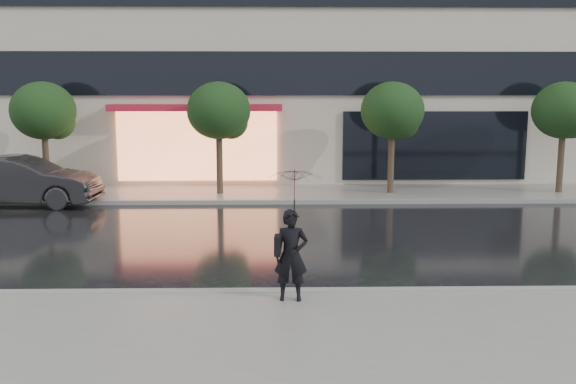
{
  "coord_description": "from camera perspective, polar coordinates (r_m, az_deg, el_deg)",
  "views": [
    {
      "loc": [
        -1.06,
        -12.24,
        3.78
      ],
      "look_at": [
        -0.77,
        2.33,
        1.4
      ],
      "focal_mm": 40.0,
      "sensor_mm": 36.0,
      "label": 1
    }
  ],
  "objects": [
    {
      "name": "parked_car",
      "position": [
        22.3,
        -22.58,
        0.88
      ],
      "size": [
        4.92,
        1.85,
        1.61
      ],
      "primitive_type": "imported",
      "rotation": [
        0.0,
        0.0,
        1.54
      ],
      "color": "black",
      "rests_on": "ground"
    },
    {
      "name": "sidewalk_far",
      "position": [
        22.82,
        1.52,
        -0.12
      ],
      "size": [
        60.0,
        3.5,
        0.12
      ],
      "primitive_type": "cube",
      "color": "slate",
      "rests_on": "ground"
    },
    {
      "name": "pedestrian_with_umbrella",
      "position": [
        10.95,
        0.47,
        -1.89
      ],
      "size": [
        1.01,
        1.03,
        2.31
      ],
      "rotation": [
        0.0,
        0.0,
        -0.06
      ],
      "color": "black",
      "rests_on": "sidewalk_near"
    },
    {
      "name": "ground",
      "position": [
        12.85,
        3.66,
        -7.85
      ],
      "size": [
        120.0,
        120.0,
        0.0
      ],
      "primitive_type": "plane",
      "color": "black",
      "rests_on": "ground"
    },
    {
      "name": "curb_far",
      "position": [
        21.1,
        1.74,
        -0.86
      ],
      "size": [
        60.0,
        0.25,
        0.14
      ],
      "primitive_type": "cube",
      "color": "gray",
      "rests_on": "ground"
    },
    {
      "name": "tree_mid_west",
      "position": [
        22.37,
        -6.02,
        7.02
      ],
      "size": [
        2.2,
        2.2,
        3.99
      ],
      "color": "#33261C",
      "rests_on": "ground"
    },
    {
      "name": "curb_near",
      "position": [
        11.88,
        4.07,
        -8.94
      ],
      "size": [
        60.0,
        0.25,
        0.14
      ],
      "primitive_type": "cube",
      "color": "gray",
      "rests_on": "ground"
    },
    {
      "name": "tree_far_west",
      "position": [
        23.64,
        -20.77,
        6.59
      ],
      "size": [
        2.2,
        2.2,
        3.99
      ],
      "color": "#33261C",
      "rests_on": "ground"
    },
    {
      "name": "tree_far_east",
      "position": [
        24.48,
        23.43,
        6.5
      ],
      "size": [
        2.2,
        2.2,
        3.99
      ],
      "color": "#33261C",
      "rests_on": "ground"
    },
    {
      "name": "tree_mid_east",
      "position": [
        22.67,
        9.39,
        6.98
      ],
      "size": [
        2.2,
        2.2,
        3.99
      ],
      "color": "#33261C",
      "rests_on": "ground"
    },
    {
      "name": "sidewalk_near",
      "position": [
        9.79,
        5.29,
        -13.1
      ],
      "size": [
        60.0,
        4.5,
        0.12
      ],
      "primitive_type": "cube",
      "color": "slate",
      "rests_on": "ground"
    }
  ]
}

